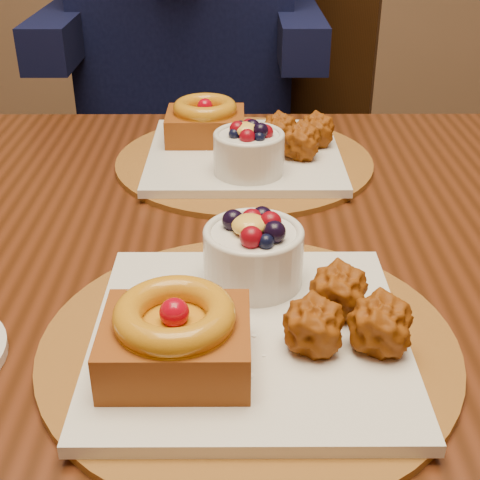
# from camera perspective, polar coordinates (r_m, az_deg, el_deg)

# --- Properties ---
(dining_table) EXTENTS (1.60, 0.90, 0.76)m
(dining_table) POSITION_cam_1_polar(r_m,az_deg,el_deg) (0.84, 0.49, -4.04)
(dining_table) COLOR #331709
(dining_table) RESTS_ON ground
(place_setting_near) EXTENTS (0.38, 0.38, 0.09)m
(place_setting_near) POSITION_cam_1_polar(r_m,az_deg,el_deg) (0.61, 0.41, -6.61)
(place_setting_near) COLOR #5E3512
(place_setting_near) RESTS_ON dining_table
(place_setting_far) EXTENTS (0.38, 0.38, 0.09)m
(place_setting_far) POSITION_cam_1_polar(r_m,az_deg,el_deg) (0.99, 0.17, 7.95)
(place_setting_far) COLOR #5E3512
(place_setting_far) RESTS_ON dining_table
(chair_far) EXTENTS (0.59, 0.59, 0.93)m
(chair_far) POSITION_cam_1_polar(r_m,az_deg,el_deg) (1.62, 1.90, 6.55)
(chair_far) COLOR black
(chair_far) RESTS_ON ground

